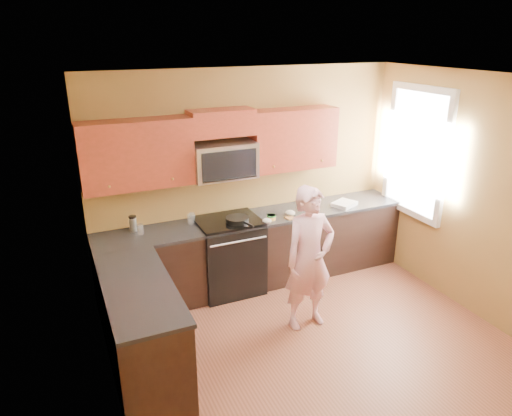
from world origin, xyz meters
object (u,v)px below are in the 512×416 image
woman (309,259)px  frying_pan (237,222)px  microwave (224,177)px  stove (229,255)px  butter_tub (271,220)px  travel_mug (134,231)px

woman → frying_pan: 1.06m
microwave → woman: size_ratio=0.47×
stove → microwave: bearing=90.0°
butter_tub → travel_mug: travel_mug is taller
stove → frying_pan: 0.49m
stove → travel_mug: (-1.10, 0.19, 0.45)m
woman → travel_mug: woman is taller
frying_pan → travel_mug: bearing=149.8°
woman → butter_tub: size_ratio=14.71×
stove → frying_pan: size_ratio=1.97×
travel_mug → microwave: bearing=-3.4°
stove → butter_tub: size_ratio=8.67×
woman → frying_pan: (-0.45, 0.95, 0.14)m
woman → stove: bearing=114.0°
stove → butter_tub: bearing=-15.7°
frying_pan → butter_tub: frying_pan is taller
microwave → frying_pan: (0.07, -0.23, -0.50)m
butter_tub → woman: bearing=-89.2°
frying_pan → woman: bearing=-80.7°
woman → travel_mug: 2.05m
woman → travel_mug: (-1.62, 1.24, 0.11)m
microwave → woman: (0.52, -1.18, -0.64)m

